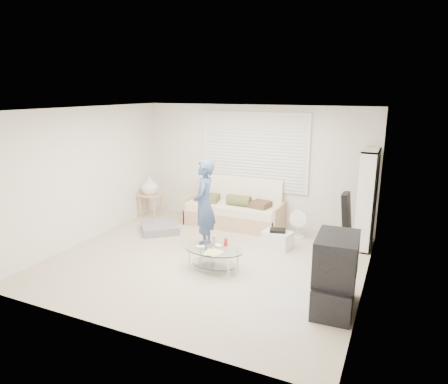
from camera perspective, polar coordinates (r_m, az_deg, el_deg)
The scene contains 13 objects.
ground at distance 6.83m, azimuth -2.47°, elevation -9.72°, with size 5.00×5.00×0.00m, color tan.
room_shell at distance 6.77m, azimuth -0.77°, elevation 4.51°, with size 5.02×4.52×2.51m.
window_blinds at distance 8.35m, azimuth 4.31°, elevation 5.80°, with size 2.32×0.08×1.62m.
futon_sofa at distance 8.43m, azimuth 1.49°, elevation -2.59°, with size 2.06×0.83×1.01m.
grey_floor_pillow at distance 8.22m, azimuth -9.19°, elevation -5.07°, with size 0.70×0.70×0.16m, color slate.
side_table at distance 9.01m, azimuth -10.54°, elevation 0.66°, with size 0.47×0.38×0.93m.
bookshelf at distance 7.56m, azimuth 19.71°, elevation -0.99°, with size 0.28×0.75×1.79m.
guitar_case at distance 7.53m, azimuth 17.01°, elevation -4.41°, with size 0.36×0.37×1.00m.
floor_fan at distance 7.84m, azimuth 10.60°, elevation -4.16°, with size 0.34×0.23×0.57m.
storage_bin at distance 7.37m, azimuth 7.64°, elevation -6.68°, with size 0.56×0.44×0.35m.
tv_unit at distance 5.45m, azimuth 15.60°, elevation -11.17°, with size 0.55×0.95×1.00m.
coffee_table at distance 6.38m, azimuth -1.50°, elevation -8.65°, with size 0.98×0.63×0.48m.
standing_person at distance 7.12m, azimuth -2.86°, elevation -1.80°, with size 0.59×0.39×1.61m, color navy.
Camera 1 is at (2.85, -5.55, 2.79)m, focal length 32.00 mm.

